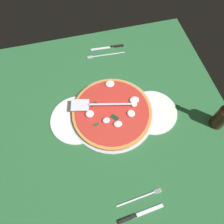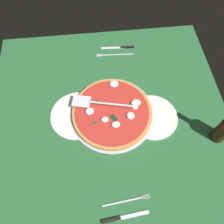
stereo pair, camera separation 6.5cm
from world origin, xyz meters
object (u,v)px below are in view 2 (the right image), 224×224
Objects in this scene: pizza at (112,112)px; place_setting_near at (124,210)px; pizza_server at (98,103)px; dinner_plate_right at (153,117)px; dinner_plate_left at (77,115)px; place_setting_far at (118,51)px.

pizza reaches higher than place_setting_near.
pizza_server is 1.35× the size of place_setting_near.
place_setting_near is at bearing -116.28° from dinner_plate_right.
place_setting_near is (6.00, -46.50, -4.29)cm from pizza_server.
dinner_plate_left is 0.88× the size of pizza_server.
pizza is at bearing -2.82° from dinner_plate_left.
place_setting_far is at bearing -98.20° from pizza_server.
dinner_plate_right is (35.61, -4.78, 0.00)cm from dinner_plate_left.
pizza is (-18.85, 3.96, 1.59)cm from dinner_plate_right.
dinner_plate_right is at bearing -11.85° from pizza.
dinner_plate_right is 44.45cm from place_setting_far.
pizza_server reaches higher than pizza.
pizza_server is at bearing 92.08° from place_setting_near.
place_setting_far is at bearing 104.87° from dinner_plate_right.
dinner_plate_right is at bearing 108.34° from place_setting_far.
pizza_server is (-24.96, 8.10, 4.14)cm from dinner_plate_right.
dinner_plate_right is 0.82× the size of pizza_server.
place_setting_far is at bearing 79.43° from place_setting_near.
place_setting_far is (7.44, 39.00, -1.73)cm from pizza.
dinner_plate_left is 46.29cm from place_setting_near.
place_setting_far reaches higher than dinner_plate_left.
dinner_plate_left is 45.20cm from place_setting_far.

